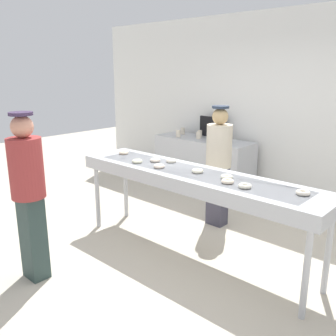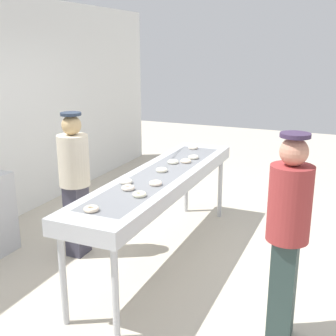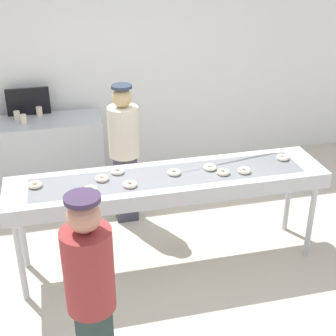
% 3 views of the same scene
% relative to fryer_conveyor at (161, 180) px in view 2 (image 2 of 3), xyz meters
% --- Properties ---
extents(ground_plane, '(16.00, 16.00, 0.00)m').
position_rel_fryer_conveyor_xyz_m(ground_plane, '(0.00, 0.00, -0.88)').
color(ground_plane, beige).
extents(fryer_conveyor, '(2.96, 0.64, 0.96)m').
position_rel_fryer_conveyor_xyz_m(fryer_conveyor, '(0.00, 0.00, 0.00)').
color(fryer_conveyor, '#B7BABF').
rests_on(fryer_conveyor, ground).
extents(sugar_donut_0, '(0.12, 0.12, 0.04)m').
position_rel_fryer_conveyor_xyz_m(sugar_donut_0, '(-0.38, -0.12, 0.10)').
color(sugar_donut_0, '#FBE5CB').
rests_on(sugar_donut_0, fryer_conveyor).
extents(sugar_donut_1, '(0.16, 0.16, 0.04)m').
position_rel_fryer_conveyor_xyz_m(sugar_donut_1, '(1.16, 0.07, 0.10)').
color(sugar_donut_1, '#F6E8CE').
rests_on(sugar_donut_1, fryer_conveyor).
extents(sugar_donut_2, '(0.15, 0.15, 0.04)m').
position_rel_fryer_conveyor_xyz_m(sugar_donut_2, '(0.49, -0.09, 0.10)').
color(sugar_donut_2, '#FDE6C5').
rests_on(sugar_donut_2, fryer_conveyor).
extents(sugar_donut_3, '(0.16, 0.16, 0.04)m').
position_rel_fryer_conveyor_xyz_m(sugar_donut_3, '(0.05, 0.01, 0.10)').
color(sugar_donut_3, '#EFE8C9').
rests_on(sugar_donut_3, fryer_conveyor).
extents(sugar_donut_4, '(0.13, 0.13, 0.04)m').
position_rel_fryer_conveyor_xyz_m(sugar_donut_4, '(-0.45, 0.16, 0.10)').
color(sugar_donut_4, white).
rests_on(sugar_donut_4, fryer_conveyor).
extents(sugar_donut_5, '(0.13, 0.13, 0.04)m').
position_rel_fryer_conveyor_xyz_m(sugar_donut_5, '(-0.73, -0.13, 0.10)').
color(sugar_donut_5, '#F3F2CB').
rests_on(sugar_donut_5, fryer_conveyor).
extents(sugar_donut_6, '(0.12, 0.12, 0.04)m').
position_rel_fryer_conveyor_xyz_m(sugar_donut_6, '(0.40, 0.03, 0.10)').
color(sugar_donut_6, white).
rests_on(sugar_donut_6, fryer_conveyor).
extents(sugar_donut_7, '(0.17, 0.17, 0.04)m').
position_rel_fryer_conveyor_xyz_m(sugar_donut_7, '(-0.61, 0.05, 0.10)').
color(sugar_donut_7, '#F6E4CC').
rests_on(sugar_donut_7, fryer_conveyor).
extents(sugar_donut_8, '(0.15, 0.15, 0.04)m').
position_rel_fryer_conveyor_xyz_m(sugar_donut_8, '(0.69, -0.11, 0.10)').
color(sugar_donut_8, '#EDE7CD').
rests_on(sugar_donut_8, fryer_conveyor).
extents(sugar_donut_9, '(0.16, 0.16, 0.04)m').
position_rel_fryer_conveyor_xyz_m(sugar_donut_9, '(-1.19, 0.06, 0.10)').
color(sugar_donut_9, '#FBE4C3').
rests_on(sugar_donut_9, fryer_conveyor).
extents(worker_baker, '(0.33, 0.33, 1.57)m').
position_rel_fryer_conveyor_xyz_m(worker_baker, '(-0.28, 0.88, -0.00)').
color(worker_baker, '#3B3947').
rests_on(worker_baker, ground).
extents(customer_waiting, '(0.31, 0.31, 1.64)m').
position_rel_fryer_conveyor_xyz_m(customer_waiting, '(-0.85, -1.41, 0.03)').
color(customer_waiting, '#2A3D3A').
rests_on(customer_waiting, ground).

